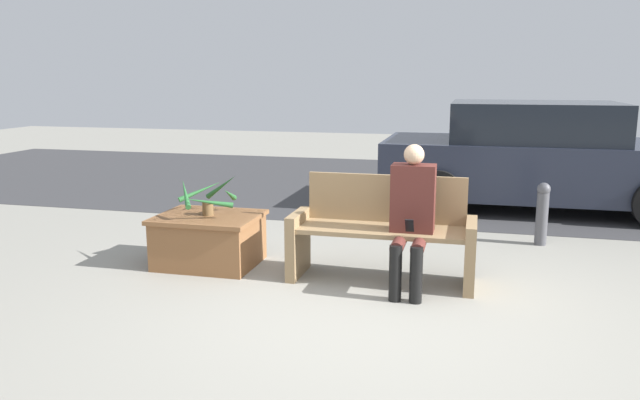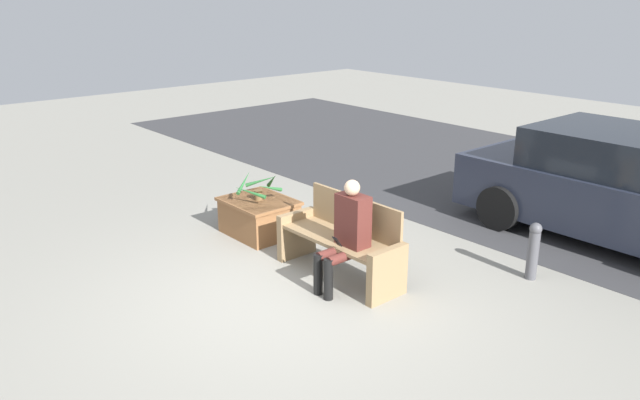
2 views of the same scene
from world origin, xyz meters
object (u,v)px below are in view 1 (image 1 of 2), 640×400
potted_plant (209,196)px  bollard_post (542,212)px  person_seated (412,212)px  parked_car (538,157)px  bench (383,233)px  planter_box (209,238)px

potted_plant → bollard_post: size_ratio=0.96×
person_seated → parked_car: parked_car is taller
potted_plant → bench: bearing=-1.4°
planter_box → bollard_post: 3.53m
bench → potted_plant: (-1.67, 0.04, 0.24)m
potted_plant → bollard_post: potted_plant is taller
potted_plant → planter_box: bearing=-131.9°
bollard_post → parked_car: bearing=87.0°
planter_box → parked_car: parked_car is taller
bench → potted_plant: bench is taller
bench → person_seated: person_seated is taller
potted_plant → parked_car: size_ratio=0.16×
planter_box → parked_car: size_ratio=0.23×
person_seated → bench: bearing=144.8°
bench → person_seated: 0.41m
parked_car → bollard_post: (-0.10, -1.96, -0.35)m
planter_box → potted_plant: size_ratio=1.48×
bench → parked_car: 3.88m
bench → potted_plant: 1.69m
person_seated → planter_box: bearing=173.6°
bench → bollard_post: (1.49, 1.57, -0.07)m
person_seated → planter_box: size_ratio=1.29×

